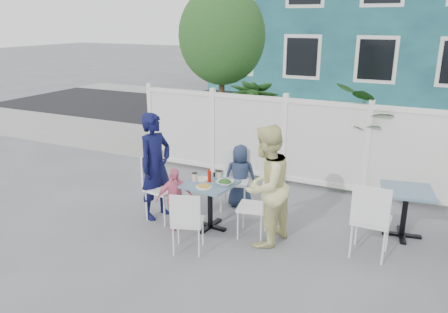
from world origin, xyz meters
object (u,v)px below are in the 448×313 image
at_px(chair_near, 187,218).
at_px(toddler, 174,199).
at_px(spare_table, 406,200).
at_px(chair_left, 159,182).
at_px(utility_cabinet, 217,121).
at_px(main_table, 210,193).
at_px(man, 155,166).
at_px(woman, 266,186).
at_px(boy, 240,176).
at_px(chair_back, 236,174).
at_px(chair_right, 258,202).

height_order(chair_near, toddler, toddler).
xyz_separation_m(spare_table, chair_left, (-3.41, -0.95, 0.04)).
relative_size(utility_cabinet, spare_table, 1.65).
relative_size(spare_table, chair_near, 0.90).
distance_m(main_table, chair_left, 0.85).
height_order(main_table, man, man).
bearing_deg(woman, toddler, -71.93).
relative_size(main_table, toddler, 0.78).
xyz_separation_m(main_table, spare_table, (2.56, 0.93, 0.01)).
xyz_separation_m(man, boy, (1.00, 0.90, -0.30)).
distance_m(spare_table, man, 3.61).
xyz_separation_m(chair_back, woman, (0.85, -0.92, 0.26)).
bearing_deg(chair_back, utility_cabinet, -73.02).
height_order(man, toddler, man).
bearing_deg(toddler, man, 107.89).
xyz_separation_m(main_table, chair_left, (-0.85, -0.03, 0.05)).
bearing_deg(chair_left, boy, 145.07).
relative_size(chair_right, chair_near, 1.04).
height_order(chair_right, chair_back, chair_back).
relative_size(spare_table, boy, 0.75).
xyz_separation_m(chair_left, boy, (0.93, 0.93, -0.07)).
distance_m(man, boy, 1.38).
bearing_deg(chair_back, chair_left, 30.43).
bearing_deg(utility_cabinet, spare_table, -29.85).
relative_size(boy, toddler, 1.12).
distance_m(main_table, chair_back, 0.84).
xyz_separation_m(spare_table, man, (-3.48, -0.93, 0.27)).
relative_size(utility_cabinet, man, 0.78).
distance_m(spare_table, chair_back, 2.54).
xyz_separation_m(utility_cabinet, spare_table, (4.34, -2.87, -0.09)).
distance_m(spare_table, boy, 2.48).
bearing_deg(chair_near, woman, 22.17).
bearing_deg(main_table, boy, 85.20).
distance_m(spare_table, chair_right, 2.04).
height_order(utility_cabinet, main_table, utility_cabinet).
bearing_deg(man, boy, -37.37).
distance_m(chair_left, man, 0.24).
xyz_separation_m(spare_table, chair_right, (-1.84, -0.88, -0.03)).
height_order(main_table, chair_right, chair_right).
distance_m(chair_back, woman, 1.28).
distance_m(chair_left, toddler, 0.47).
distance_m(chair_near, woman, 1.12).
distance_m(chair_right, woman, 0.36).
xyz_separation_m(woman, toddler, (-1.32, -0.16, -0.36)).
xyz_separation_m(utility_cabinet, chair_back, (1.81, -2.95, -0.07)).
height_order(woman, boy, woman).
bearing_deg(chair_back, boy, -146.84).
xyz_separation_m(utility_cabinet, man, (0.86, -3.79, 0.18)).
xyz_separation_m(spare_table, woman, (-1.69, -1.00, 0.28)).
bearing_deg(main_table, spare_table, 19.92).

